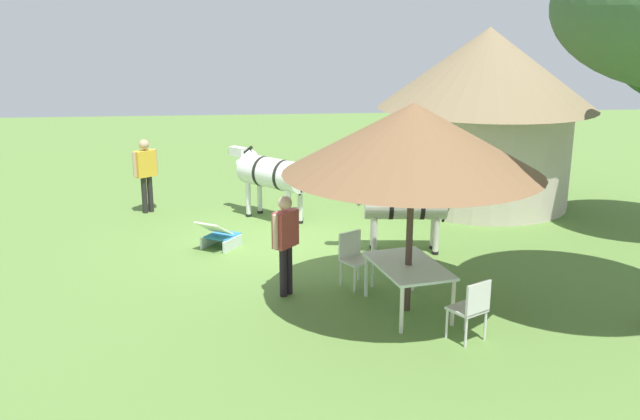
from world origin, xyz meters
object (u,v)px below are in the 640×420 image
zebra_by_umbrella (402,204)px  patio_chair_east_end (354,255)px  thatched_hut (485,107)px  guest_beside_umbrella (286,236)px  zebra_nearest_camera (271,174)px  shade_umbrella (413,139)px  patio_dining_table (408,269)px  striped_lounge_chair (219,235)px  standing_watcher (146,169)px  patio_chair_west_end (472,306)px

zebra_by_umbrella → patio_chair_east_end: bearing=150.9°
thatched_hut → guest_beside_umbrella: 7.27m
guest_beside_umbrella → zebra_nearest_camera: (-4.28, -0.11, 0.04)m
patio_chair_east_end → shade_umbrella: bearing=90.0°
patio_dining_table → zebra_by_umbrella: size_ratio=0.76×
patio_dining_table → patio_chair_east_end: bearing=-148.5°
striped_lounge_chair → zebra_nearest_camera: 2.27m
striped_lounge_chair → patio_dining_table: bearing=-14.6°
guest_beside_umbrella → standing_watcher: 5.87m
patio_dining_table → zebra_nearest_camera: bearing=-159.3°
standing_watcher → zebra_nearest_camera: size_ratio=0.94×
striped_lounge_chair → zebra_nearest_camera: (-1.85, 1.06, 0.77)m
guest_beside_umbrella → standing_watcher: standing_watcher is taller
patio_chair_west_end → striped_lounge_chair: bearing=99.9°
thatched_hut → striped_lounge_chair: 6.95m
patio_dining_table → zebra_by_umbrella: zebra_by_umbrella is taller
zebra_by_umbrella → standing_watcher: bearing=64.4°
patio_dining_table → standing_watcher: 7.54m
patio_dining_table → patio_chair_west_end: (1.12, 0.65, -0.14)m
zebra_nearest_camera → thatched_hut: bearing=-33.8°
patio_chair_east_end → zebra_by_umbrella: (-1.61, 1.13, 0.41)m
patio_chair_west_end → striped_lounge_chair: size_ratio=0.93×
patio_chair_east_end → zebra_by_umbrella: zebra_by_umbrella is taller
shade_umbrella → guest_beside_umbrella: size_ratio=2.30×
shade_umbrella → thatched_hut: bearing=153.1°
zebra_nearest_camera → patio_chair_east_end: bearing=-117.4°
zebra_nearest_camera → patio_chair_west_end: bearing=-112.2°
guest_beside_umbrella → shade_umbrella: bearing=106.9°
shade_umbrella → patio_chair_east_end: bearing=-148.5°
shade_umbrella → zebra_nearest_camera: 5.65m
zebra_by_umbrella → thatched_hut: bearing=-32.0°
patio_chair_east_end → zebra_nearest_camera: zebra_nearest_camera is taller
patio_chair_east_end → zebra_by_umbrella: size_ratio=0.41×
patio_dining_table → patio_chair_east_end: patio_chair_east_end is taller
guest_beside_umbrella → standing_watcher: bearing=-110.3°
shade_umbrella → patio_chair_east_end: size_ratio=4.20×
patio_chair_east_end → guest_beside_umbrella: 1.27m
standing_watcher → zebra_by_umbrella: 6.06m
striped_lounge_chair → zebra_nearest_camera: size_ratio=0.55×
patio_chair_east_end → zebra_nearest_camera: bearing=-104.1°
thatched_hut → patio_dining_table: thatched_hut is taller
standing_watcher → patio_chair_east_end: bearing=92.6°
thatched_hut → zebra_nearest_camera: (0.96, -4.97, -1.24)m
patio_chair_east_end → standing_watcher: standing_watcher is taller
shade_umbrella → patio_chair_west_end: shade_umbrella is taller
standing_watcher → striped_lounge_chair: size_ratio=1.72×
guest_beside_umbrella → zebra_nearest_camera: 4.29m
standing_watcher → guest_beside_umbrella: bearing=82.1°
striped_lounge_chair → zebra_by_umbrella: (0.51, 3.44, 0.67)m
shade_umbrella → standing_watcher: bearing=-141.4°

